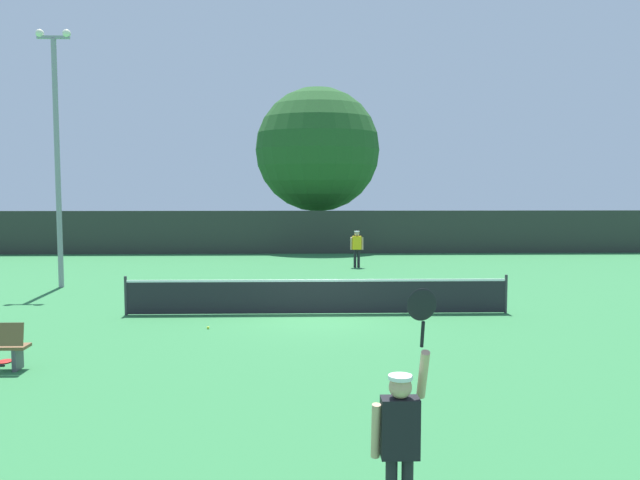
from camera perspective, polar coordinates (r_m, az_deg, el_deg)
ground_plane at (r=18.09m, az=-0.23°, el=-6.48°), size 120.00×120.00×0.00m
tennis_net at (r=18.00m, az=-0.23°, el=-4.88°), size 10.54×0.08×1.07m
perimeter_fence at (r=34.12m, az=-0.88°, el=0.69°), size 38.64×0.12×2.25m
player_serving at (r=6.80m, az=7.07°, el=-16.12°), size 0.68×0.39×2.49m
player_receiving at (r=28.33m, az=3.24°, el=-0.47°), size 0.57×0.23×1.58m
tennis_ball at (r=16.45m, az=-9.74°, el=-7.55°), size 0.07×0.07×0.07m
spare_racket at (r=14.66m, az=-25.86°, el=-9.53°), size 0.28×0.52×0.04m
light_pole at (r=24.37m, az=-22.00°, el=7.83°), size 1.18×0.28×8.82m
large_tree at (r=37.84m, az=-0.21°, el=7.89°), size 7.12×7.12×9.19m
parked_car_near at (r=42.83m, az=-12.55°, el=0.92°), size 2.07×4.27×1.69m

